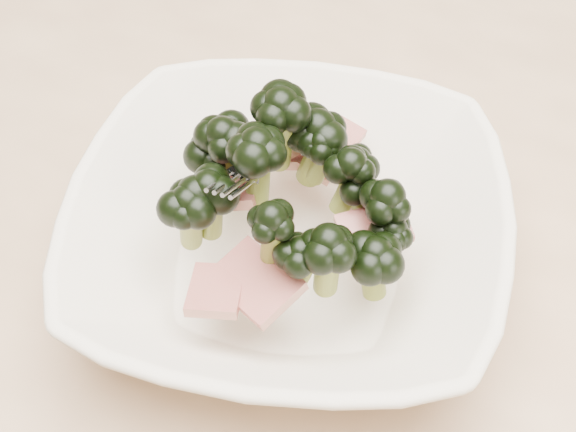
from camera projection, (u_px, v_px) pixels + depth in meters
The scene contains 2 objects.
dining_table at pixel (343, 357), 0.60m from camera, with size 1.20×0.80×0.75m.
broccoli_dish at pixel (288, 225), 0.51m from camera, with size 0.36×0.36×0.12m.
Camera 1 is at (0.13, -0.29, 1.17)m, focal length 50.00 mm.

